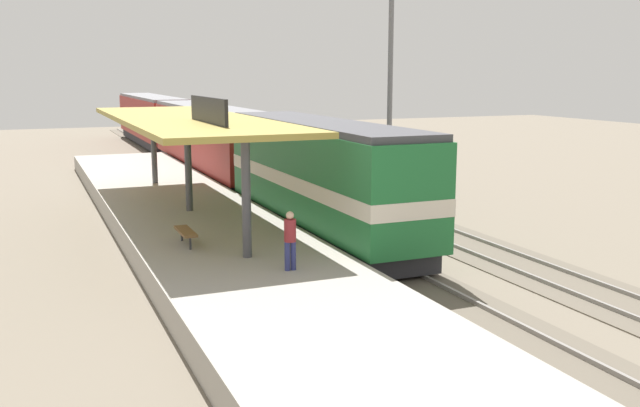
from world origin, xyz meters
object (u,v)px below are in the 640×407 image
at_px(locomotive, 321,177).
at_px(freight_car, 312,151).
at_px(passenger_carriage_front, 209,140).
at_px(platform_bench, 186,232).
at_px(passenger_carriage_rear, 152,119).
at_px(person_waiting, 290,238).
at_px(light_mast, 391,35).

distance_m(locomotive, freight_car, 13.09).
xyz_separation_m(locomotive, passenger_carriage_front, (0.00, 18.00, -0.10)).
xyz_separation_m(platform_bench, passenger_carriage_rear, (6.00, 41.70, 0.97)).
relative_size(platform_bench, locomotive, 0.12).
bearing_deg(passenger_carriage_rear, person_waiting, -94.86).
bearing_deg(passenger_carriage_front, light_mast, -49.50).
xyz_separation_m(platform_bench, locomotive, (6.00, 2.90, 1.07)).
bearing_deg(locomotive, person_waiting, -119.09).
distance_m(light_mast, person_waiting, 20.77).
relative_size(platform_bench, freight_car, 0.14).
distance_m(locomotive, passenger_carriage_rear, 38.80).
distance_m(platform_bench, locomotive, 6.75).
relative_size(platform_bench, passenger_carriage_rear, 0.08).
distance_m(passenger_carriage_front, light_mast, 13.46).
height_order(platform_bench, passenger_carriage_front, passenger_carriage_front).
distance_m(freight_car, person_waiting, 21.04).
distance_m(locomotive, passenger_carriage_front, 18.00).
height_order(platform_bench, freight_car, freight_car).
distance_m(passenger_carriage_front, person_waiting, 25.31).
bearing_deg(freight_car, person_waiting, -113.81).
height_order(locomotive, person_waiting, locomotive).
bearing_deg(locomotive, platform_bench, -154.20).
distance_m(passenger_carriage_rear, light_mast, 31.53).
distance_m(platform_bench, light_mast, 19.46).
bearing_deg(locomotive, passenger_carriage_front, 90.00).
bearing_deg(locomotive, passenger_carriage_rear, 90.00).
bearing_deg(person_waiting, platform_bench, 117.15).
bearing_deg(freight_car, passenger_carriage_front, 128.65).
bearing_deg(light_mast, passenger_carriage_rear, 104.61).
bearing_deg(passenger_carriage_rear, locomotive, -90.00).
relative_size(passenger_carriage_rear, freight_car, 1.67).
relative_size(locomotive, passenger_carriage_rear, 0.72).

